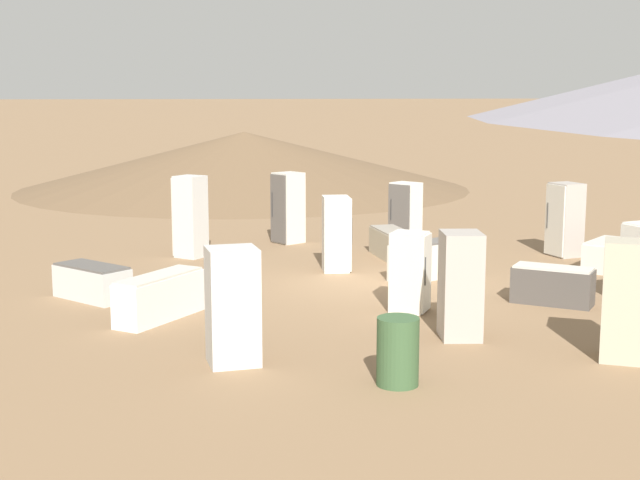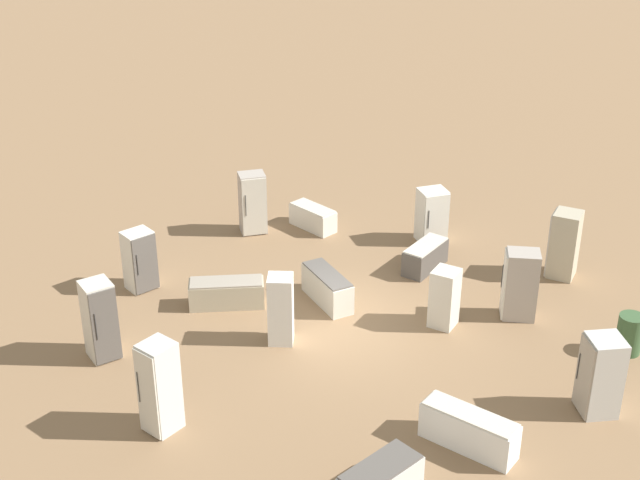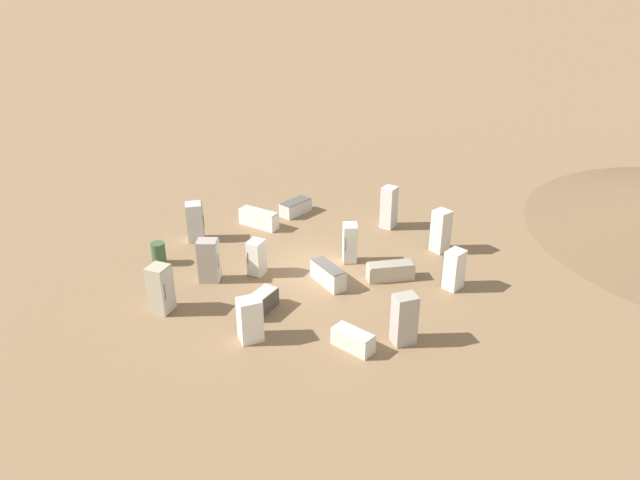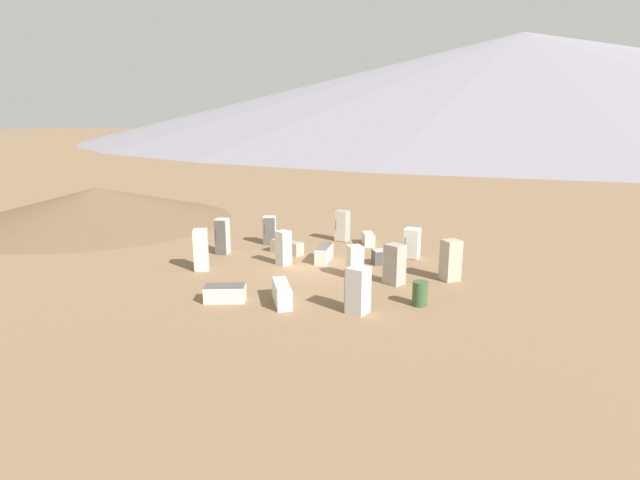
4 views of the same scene
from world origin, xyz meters
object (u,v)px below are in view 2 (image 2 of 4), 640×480
object	(u,v)px
discarded_fridge_3	(327,288)
discarded_fridge_15	(281,309)
discarded_fridge_6	(432,216)
discarded_fridge_13	(445,298)
discarded_fridge_9	(140,260)
discarded_fridge_7	(425,257)
discarded_fridge_11	(600,376)
discarded_fridge_8	(469,430)
discarded_fridge_10	(159,387)
discarded_fridge_1	(100,320)
discarded_fridge_4	(253,203)
discarded_fridge_0	(520,285)
discarded_fridge_14	(564,244)
discarded_fridge_12	(313,217)
rusty_barrel	(630,334)
discarded_fridge_2	(227,293)

from	to	relation	value
discarded_fridge_3	discarded_fridge_15	bearing A→B (deg)	30.96
discarded_fridge_6	discarded_fridge_13	world-z (taller)	discarded_fridge_6
discarded_fridge_9	discarded_fridge_13	distance (m)	7.56
discarded_fridge_7	discarded_fridge_11	bearing A→B (deg)	150.56
discarded_fridge_8	discarded_fridge_9	size ratio (longest dim) A/B	1.15
discarded_fridge_15	discarded_fridge_8	bearing A→B (deg)	-42.81
discarded_fridge_3	discarded_fridge_6	size ratio (longest dim) A/B	1.16
discarded_fridge_10	discarded_fridge_1	bearing A→B (deg)	-16.76
discarded_fridge_4	discarded_fridge_13	world-z (taller)	discarded_fridge_4
discarded_fridge_0	discarded_fridge_8	world-z (taller)	discarded_fridge_0
discarded_fridge_10	discarded_fridge_15	size ratio (longest dim) A/B	1.17
discarded_fridge_10	discarded_fridge_14	xyz separation A→B (m)	(-5.66, 9.65, -0.08)
discarded_fridge_1	discarded_fridge_8	world-z (taller)	discarded_fridge_1
discarded_fridge_8	discarded_fridge_4	bearing A→B (deg)	63.27
discarded_fridge_3	discarded_fridge_13	world-z (taller)	discarded_fridge_13
discarded_fridge_6	discarded_fridge_8	bearing A→B (deg)	70.59
discarded_fridge_8	discarded_fridge_13	xyz separation A→B (m)	(-4.40, 0.35, 0.32)
discarded_fridge_8	discarded_fridge_11	distance (m)	2.98
discarded_fridge_0	discarded_fridge_1	xyz separation A→B (m)	(1.09, -9.53, 0.06)
discarded_fridge_13	discarded_fridge_14	size ratio (longest dim) A/B	0.81
discarded_fridge_12	rusty_barrel	world-z (taller)	rusty_barrel
discarded_fridge_6	rusty_barrel	size ratio (longest dim) A/B	1.64
discarded_fridge_4	discarded_fridge_7	size ratio (longest dim) A/B	1.18
discarded_fridge_10	discarded_fridge_14	size ratio (longest dim) A/B	1.09
discarded_fridge_7	discarded_fridge_10	bearing A→B (deg)	84.39
discarded_fridge_0	discarded_fridge_6	size ratio (longest dim) A/B	1.12
discarded_fridge_6	discarded_fridge_9	xyz separation A→B (m)	(2.20, -7.71, 0.02)
discarded_fridge_6	rusty_barrel	world-z (taller)	discarded_fridge_6
discarded_fridge_4	discarded_fridge_12	bearing A→B (deg)	173.33
discarded_fridge_8	discarded_fridge_9	bearing A→B (deg)	86.59
discarded_fridge_0	discarded_fridge_10	world-z (taller)	discarded_fridge_10
discarded_fridge_0	rusty_barrel	distance (m)	2.67
discarded_fridge_8	discarded_fridge_14	world-z (taller)	discarded_fridge_14
discarded_fridge_1	discarded_fridge_8	xyz separation A→B (m)	(3.55, 7.36, -0.52)
discarded_fridge_15	discarded_fridge_3	bearing A→B (deg)	61.10
discarded_fridge_0	discarded_fridge_4	world-z (taller)	discarded_fridge_4
discarded_fridge_9	discarded_fridge_11	xyz separation A→B (m)	(5.64, 9.68, 0.07)
discarded_fridge_1	discarded_fridge_8	bearing A→B (deg)	124.94
discarded_fridge_12	discarded_fridge_3	bearing A→B (deg)	50.80
discarded_fridge_3	discarded_fridge_9	xyz separation A→B (m)	(-0.99, -4.60, 0.39)
discarded_fridge_7	discarded_fridge_13	size ratio (longest dim) A/B	1.04
discarded_fridge_10	discarded_fridge_11	xyz separation A→B (m)	(-0.02, 8.62, -0.12)
discarded_fridge_3	discarded_fridge_14	world-z (taller)	discarded_fridge_14
discarded_fridge_8	discarded_fridge_12	world-z (taller)	discarded_fridge_8
discarded_fridge_11	discarded_fridge_14	distance (m)	5.73
discarded_fridge_9	discarded_fridge_12	distance (m)	5.54
discarded_fridge_2	discarded_fridge_11	world-z (taller)	discarded_fridge_11
discarded_fridge_6	discarded_fridge_7	bearing A→B (deg)	60.80
discarded_fridge_0	discarded_fridge_13	size ratio (longest dim) A/B	1.19
discarded_fridge_0	discarded_fridge_14	distance (m)	2.55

